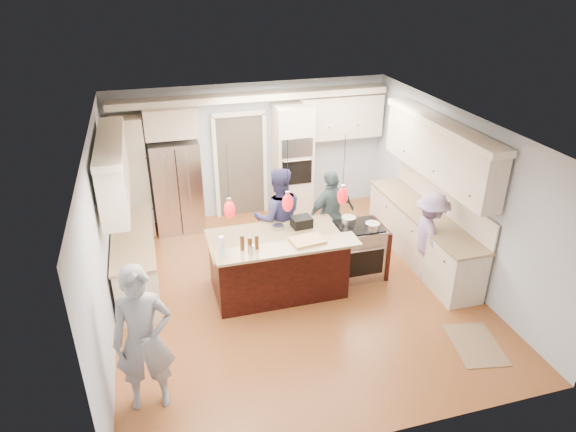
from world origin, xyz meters
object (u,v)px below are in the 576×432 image
refrigerator (177,186)px  kitchen_island (278,263)px  island_range (359,250)px  person_bar_end (144,340)px  person_far_left (278,218)px

refrigerator → kitchen_island: size_ratio=0.86×
island_range → person_bar_end: person_bar_end is taller
kitchen_island → person_far_left: bearing=74.0°
kitchen_island → person_bar_end: bearing=-137.6°
refrigerator → person_far_left: refrigerator is taller
kitchen_island → person_far_left: size_ratio=1.19×
refrigerator → island_range: bearing=-42.6°
person_bar_end → person_far_left: bearing=52.6°
person_bar_end → person_far_left: person_bar_end is taller
kitchen_island → island_range: bearing=3.1°
person_bar_end → island_range: bearing=32.6°
kitchen_island → island_range: (1.41, 0.08, -0.03)m
refrigerator → person_far_left: bearing=-49.6°
island_range → kitchen_island: bearing=-176.9°
refrigerator → kitchen_island: 2.91m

